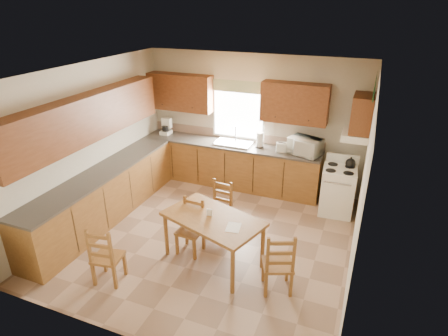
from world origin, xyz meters
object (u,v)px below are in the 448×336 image
at_px(microwave, 305,146).
at_px(stove, 337,191).
at_px(chair_far_left, 219,208).
at_px(chair_near_left, 107,254).
at_px(dining_table, 213,239).
at_px(chair_near_right, 278,261).
at_px(chair_far_right, 190,228).

bearing_deg(microwave, stove, -7.02).
distance_m(stove, chair_far_left, 2.26).
distance_m(chair_near_left, chair_far_left, 1.95).
distance_m(dining_table, chair_far_left, 0.80).
height_order(chair_near_right, chair_far_right, chair_near_right).
relative_size(stove, chair_near_left, 0.96).
bearing_deg(dining_table, chair_near_right, 5.70).
distance_m(stove, dining_table, 2.66).
relative_size(chair_far_left, chair_far_right, 1.01).
relative_size(microwave, chair_far_right, 0.62).
relative_size(stove, chair_far_left, 0.97).
bearing_deg(chair_far_right, microwave, 66.59).
bearing_deg(dining_table, chair_far_right, -171.35).
relative_size(chair_near_right, chair_far_left, 1.05).
xyz_separation_m(microwave, chair_near_left, (-2.01, -3.44, -0.64)).
xyz_separation_m(dining_table, chair_far_right, (-0.42, 0.07, 0.06)).
bearing_deg(chair_near_left, chair_far_right, -136.23).
relative_size(chair_near_left, chair_far_right, 1.02).
bearing_deg(chair_far_right, stove, 50.58).
bearing_deg(chair_far_left, stove, 44.12).
bearing_deg(chair_far_left, chair_near_left, -113.27).
height_order(dining_table, chair_far_left, chair_far_left).
relative_size(microwave, dining_table, 0.38).
distance_m(stove, chair_near_right, 2.45).
height_order(chair_far_left, chair_far_right, chair_far_left).
distance_m(chair_near_right, chair_far_left, 1.62).
distance_m(chair_near_left, chair_far_right, 1.26).
bearing_deg(microwave, chair_near_right, -66.97).
distance_m(dining_table, chair_far_right, 0.43).
xyz_separation_m(microwave, chair_far_left, (-1.06, -1.74, -0.64)).
relative_size(microwave, chair_near_left, 0.61).
bearing_deg(chair_near_left, chair_far_left, -128.30).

